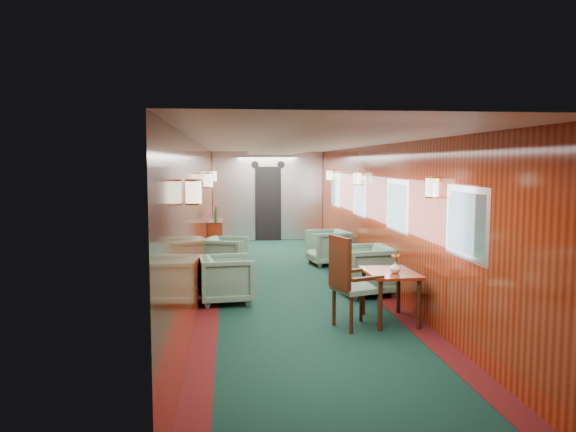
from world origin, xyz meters
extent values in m
plane|color=black|center=(0.00, 0.00, 0.00)|extent=(12.00, 12.00, 0.00)
cube|color=white|center=(0.00, 0.00, 2.35)|extent=(3.00, 12.00, 0.10)
cube|color=white|center=(0.00, 0.00, 2.36)|extent=(1.20, 12.00, 0.06)
cube|color=maroon|center=(0.00, 6.00, 1.20)|extent=(3.00, 0.10, 2.40)
cube|color=maroon|center=(0.00, -6.00, 1.20)|extent=(3.00, 0.10, 2.40)
cube|color=maroon|center=(-1.50, 0.00, 1.20)|extent=(0.10, 12.00, 2.40)
cube|color=maroon|center=(1.50, 0.00, 1.20)|extent=(0.10, 12.00, 2.40)
cube|color=#3D0C0D|center=(-1.35, 0.00, 0.00)|extent=(0.30, 12.00, 0.01)
cube|color=#3D0C0D|center=(1.35, 0.00, 0.00)|extent=(0.30, 12.00, 0.01)
cube|color=silver|center=(0.00, 5.92, 1.20)|extent=(2.98, 0.12, 2.38)
cube|color=black|center=(0.00, 5.84, 1.00)|extent=(0.70, 0.06, 2.00)
cylinder|color=black|center=(-0.35, 5.85, 2.05)|extent=(0.20, 0.04, 0.20)
cylinder|color=black|center=(0.35, 5.85, 2.05)|extent=(0.20, 0.04, 0.20)
cube|color=silver|center=(1.49, -3.50, 1.45)|extent=(0.02, 1.10, 0.80)
cube|color=slate|center=(1.48, -3.50, 1.45)|extent=(0.01, 0.96, 0.66)
cube|color=silver|center=(1.49, -1.00, 1.45)|extent=(0.02, 1.10, 0.80)
cube|color=slate|center=(1.48, -1.00, 1.45)|extent=(0.01, 0.96, 0.66)
cube|color=silver|center=(1.49, 1.50, 1.45)|extent=(0.02, 1.10, 0.80)
cube|color=slate|center=(1.48, 1.50, 1.45)|extent=(0.01, 0.96, 0.66)
cube|color=silver|center=(1.49, 4.00, 1.45)|extent=(0.02, 1.10, 0.80)
cube|color=slate|center=(1.48, 4.00, 1.45)|extent=(0.01, 0.96, 0.66)
cylinder|color=beige|center=(-1.40, -3.50, 1.80)|extent=(0.16, 0.16, 0.24)
cylinder|color=gold|center=(-1.40, -3.50, 1.68)|extent=(0.17, 0.17, 0.02)
cylinder|color=beige|center=(1.40, -2.70, 1.80)|extent=(0.16, 0.16, 0.24)
cylinder|color=gold|center=(1.40, -2.70, 1.68)|extent=(0.17, 0.17, 0.02)
cylinder|color=beige|center=(-1.40, 0.50, 1.80)|extent=(0.16, 0.16, 0.24)
cylinder|color=gold|center=(-1.40, 0.50, 1.68)|extent=(0.17, 0.17, 0.02)
cylinder|color=beige|center=(1.40, 1.30, 1.80)|extent=(0.16, 0.16, 0.24)
cylinder|color=gold|center=(1.40, 1.30, 1.68)|extent=(0.17, 0.17, 0.02)
cylinder|color=beige|center=(-1.40, 3.50, 1.80)|extent=(0.16, 0.16, 0.24)
cylinder|color=gold|center=(-1.40, 3.50, 1.68)|extent=(0.17, 0.17, 0.02)
cylinder|color=beige|center=(1.40, 4.30, 1.80)|extent=(0.16, 0.16, 0.24)
cylinder|color=gold|center=(1.40, 4.30, 1.68)|extent=(0.17, 0.17, 0.02)
cube|color=maroon|center=(1.06, -2.16, 0.66)|extent=(0.66, 0.92, 0.04)
cylinder|color=#3A1B0D|center=(0.82, -2.56, 0.32)|extent=(0.05, 0.05, 0.64)
cylinder|color=#3A1B0D|center=(1.32, -2.54, 0.32)|extent=(0.05, 0.05, 0.64)
cylinder|color=#3A1B0D|center=(0.79, -1.79, 0.32)|extent=(0.05, 0.05, 0.64)
cylinder|color=#3A1B0D|center=(1.30, -1.77, 0.32)|extent=(0.05, 0.05, 0.64)
cube|color=#214D3D|center=(0.56, -2.38, 0.50)|extent=(0.65, 0.65, 0.07)
cube|color=#3A1B0D|center=(0.32, -2.46, 0.86)|extent=(0.21, 0.45, 0.66)
cube|color=#214D3D|center=(0.35, -2.45, 0.79)|extent=(0.14, 0.34, 0.40)
cube|color=#3A1B0D|center=(0.65, -2.61, 0.68)|extent=(0.45, 0.21, 0.04)
cube|color=#3A1B0D|center=(0.47, -2.14, 0.68)|extent=(0.45, 0.21, 0.04)
cylinder|color=#3A1B0D|center=(0.43, -2.64, 0.24)|extent=(0.05, 0.05, 0.47)
cylinder|color=#3A1B0D|center=(0.83, -2.50, 0.24)|extent=(0.05, 0.05, 0.47)
cylinder|color=#3A1B0D|center=(0.29, -2.25, 0.24)|extent=(0.05, 0.05, 0.47)
cylinder|color=#3A1B0D|center=(0.69, -2.11, 0.24)|extent=(0.05, 0.05, 0.47)
cube|color=maroon|center=(-1.34, 2.61, 0.44)|extent=(0.29, 0.97, 0.88)
cube|color=#3A1B0D|center=(-1.33, 2.61, 0.88)|extent=(0.31, 0.99, 0.02)
cylinder|color=#264D32|center=(-1.32, 2.37, 1.00)|extent=(0.07, 0.07, 0.22)
cylinder|color=#264D32|center=(-1.32, 2.71, 1.03)|extent=(0.06, 0.06, 0.28)
cylinder|color=gold|center=(-1.32, 2.91, 0.98)|extent=(0.08, 0.08, 0.18)
imported|color=silver|center=(1.09, -2.28, 0.75)|extent=(0.17, 0.17, 0.15)
imported|color=#214D3D|center=(-1.09, -0.92, 0.36)|extent=(0.86, 0.84, 0.71)
imported|color=#214D3D|center=(-1.12, 1.38, 0.34)|extent=(0.93, 0.92, 0.69)
imported|color=#214D3D|center=(1.11, -0.62, 0.39)|extent=(0.99, 0.97, 0.79)
imported|color=#214D3D|center=(0.98, 2.07, 0.36)|extent=(0.91, 0.89, 0.72)
camera|label=1|loc=(-1.04, -9.25, 2.09)|focal=35.00mm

